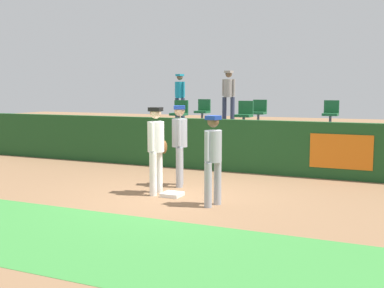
{
  "coord_description": "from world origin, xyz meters",
  "views": [
    {
      "loc": [
        4.46,
        -8.8,
        2.21
      ],
      "look_at": [
        0.01,
        0.98,
        1.0
      ],
      "focal_mm": 44.86,
      "sensor_mm": 36.0,
      "label": 1
    }
  ],
  "objects_px": {
    "first_base": "(172,194)",
    "player_fielder_home": "(156,144)",
    "player_coach_visitor": "(180,140)",
    "seat_front_left": "(180,112)",
    "seat_back_right": "(331,112)",
    "seat_front_center": "(245,113)",
    "spectator_capped": "(229,93)",
    "seat_back_center": "(259,111)",
    "player_runner_visitor": "(213,154)",
    "seat_back_left": "(203,110)",
    "spectator_hooded": "(180,94)"
  },
  "relations": [
    {
      "from": "spectator_capped",
      "to": "spectator_hooded",
      "type": "bearing_deg",
      "value": 7.75
    },
    {
      "from": "seat_front_center",
      "to": "spectator_hooded",
      "type": "height_order",
      "value": "spectator_hooded"
    },
    {
      "from": "seat_front_left",
      "to": "spectator_capped",
      "type": "relative_size",
      "value": 0.46
    },
    {
      "from": "seat_front_left",
      "to": "seat_back_left",
      "type": "relative_size",
      "value": 1.0
    },
    {
      "from": "first_base",
      "to": "seat_front_left",
      "type": "height_order",
      "value": "seat_front_left"
    },
    {
      "from": "seat_back_left",
      "to": "seat_front_left",
      "type": "bearing_deg",
      "value": -91.07
    },
    {
      "from": "seat_front_center",
      "to": "seat_back_left",
      "type": "relative_size",
      "value": 1.0
    },
    {
      "from": "seat_back_center",
      "to": "player_runner_visitor",
      "type": "bearing_deg",
      "value": -80.23
    },
    {
      "from": "first_base",
      "to": "player_fielder_home",
      "type": "xyz_separation_m",
      "value": [
        -0.41,
        0.07,
        1.03
      ]
    },
    {
      "from": "player_coach_visitor",
      "to": "seat_front_left",
      "type": "relative_size",
      "value": 2.21
    },
    {
      "from": "seat_back_right",
      "to": "seat_front_center",
      "type": "bearing_deg",
      "value": -141.22
    },
    {
      "from": "first_base",
      "to": "seat_back_right",
      "type": "relative_size",
      "value": 0.48
    },
    {
      "from": "seat_back_left",
      "to": "spectator_hooded",
      "type": "relative_size",
      "value": 0.48
    },
    {
      "from": "spectator_hooded",
      "to": "player_runner_visitor",
      "type": "bearing_deg",
      "value": 139.22
    },
    {
      "from": "player_fielder_home",
      "to": "seat_front_left",
      "type": "height_order",
      "value": "seat_front_left"
    },
    {
      "from": "seat_back_right",
      "to": "first_base",
      "type": "bearing_deg",
      "value": -108.06
    },
    {
      "from": "seat_front_center",
      "to": "seat_back_right",
      "type": "height_order",
      "value": "same"
    },
    {
      "from": "player_fielder_home",
      "to": "player_coach_visitor",
      "type": "distance_m",
      "value": 0.99
    },
    {
      "from": "player_fielder_home",
      "to": "player_runner_visitor",
      "type": "xyz_separation_m",
      "value": [
        1.49,
        -0.49,
        -0.07
      ]
    },
    {
      "from": "seat_front_left",
      "to": "seat_back_center",
      "type": "bearing_deg",
      "value": 41.08
    },
    {
      "from": "player_coach_visitor",
      "to": "spectator_hooded",
      "type": "xyz_separation_m",
      "value": [
        -3.11,
        6.41,
        0.99
      ]
    },
    {
      "from": "seat_front_center",
      "to": "spectator_hooded",
      "type": "relative_size",
      "value": 0.48
    },
    {
      "from": "player_fielder_home",
      "to": "seat_front_center",
      "type": "distance_m",
      "value": 4.87
    },
    {
      "from": "first_base",
      "to": "player_runner_visitor",
      "type": "xyz_separation_m",
      "value": [
        1.08,
        -0.42,
        0.96
      ]
    },
    {
      "from": "player_fielder_home",
      "to": "seat_back_right",
      "type": "relative_size",
      "value": 2.21
    },
    {
      "from": "player_fielder_home",
      "to": "spectator_capped",
      "type": "height_order",
      "value": "spectator_capped"
    },
    {
      "from": "first_base",
      "to": "seat_back_right",
      "type": "height_order",
      "value": "seat_back_right"
    },
    {
      "from": "seat_back_left",
      "to": "spectator_hooded",
      "type": "height_order",
      "value": "spectator_hooded"
    },
    {
      "from": "player_runner_visitor",
      "to": "first_base",
      "type": "bearing_deg",
      "value": -97.3
    },
    {
      "from": "seat_front_center",
      "to": "spectator_capped",
      "type": "xyz_separation_m",
      "value": [
        -1.45,
        2.55,
        0.6
      ]
    },
    {
      "from": "first_base",
      "to": "seat_back_center",
      "type": "distance_m",
      "value": 6.87
    },
    {
      "from": "player_fielder_home",
      "to": "seat_back_right",
      "type": "bearing_deg",
      "value": 152.24
    },
    {
      "from": "seat_back_center",
      "to": "player_coach_visitor",
      "type": "bearing_deg",
      "value": -91.98
    },
    {
      "from": "seat_back_right",
      "to": "seat_back_left",
      "type": "bearing_deg",
      "value": -180.0
    },
    {
      "from": "first_base",
      "to": "player_coach_visitor",
      "type": "relative_size",
      "value": 0.22
    },
    {
      "from": "seat_front_center",
      "to": "seat_back_center",
      "type": "relative_size",
      "value": 1.0
    },
    {
      "from": "seat_back_center",
      "to": "spectator_hooded",
      "type": "relative_size",
      "value": 0.48
    },
    {
      "from": "player_fielder_home",
      "to": "seat_back_left",
      "type": "xyz_separation_m",
      "value": [
        -1.76,
        6.64,
        0.45
      ]
    },
    {
      "from": "seat_front_left",
      "to": "player_runner_visitor",
      "type": "bearing_deg",
      "value": -58.29
    },
    {
      "from": "player_coach_visitor",
      "to": "player_runner_visitor",
      "type": "bearing_deg",
      "value": 21.07
    },
    {
      "from": "first_base",
      "to": "spectator_capped",
      "type": "xyz_separation_m",
      "value": [
        -1.5,
        7.46,
        2.08
      ]
    },
    {
      "from": "seat_back_right",
      "to": "spectator_hooded",
      "type": "bearing_deg",
      "value": 172.32
    },
    {
      "from": "player_runner_visitor",
      "to": "player_coach_visitor",
      "type": "xyz_separation_m",
      "value": [
        -1.42,
        1.47,
        0.07
      ]
    },
    {
      "from": "player_runner_visitor",
      "to": "spectator_capped",
      "type": "height_order",
      "value": "spectator_capped"
    },
    {
      "from": "player_runner_visitor",
      "to": "seat_front_center",
      "type": "xyz_separation_m",
      "value": [
        -1.14,
        5.33,
        0.52
      ]
    },
    {
      "from": "player_fielder_home",
      "to": "spectator_hooded",
      "type": "xyz_separation_m",
      "value": [
        -3.04,
        7.4,
        1.0
      ]
    },
    {
      "from": "player_runner_visitor",
      "to": "seat_front_center",
      "type": "distance_m",
      "value": 5.47
    },
    {
      "from": "player_coach_visitor",
      "to": "seat_front_left",
      "type": "bearing_deg",
      "value": -177.04
    },
    {
      "from": "player_coach_visitor",
      "to": "spectator_capped",
      "type": "xyz_separation_m",
      "value": [
        -1.16,
        6.4,
        1.04
      ]
    },
    {
      "from": "seat_front_left",
      "to": "seat_back_left",
      "type": "height_order",
      "value": "same"
    }
  ]
}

